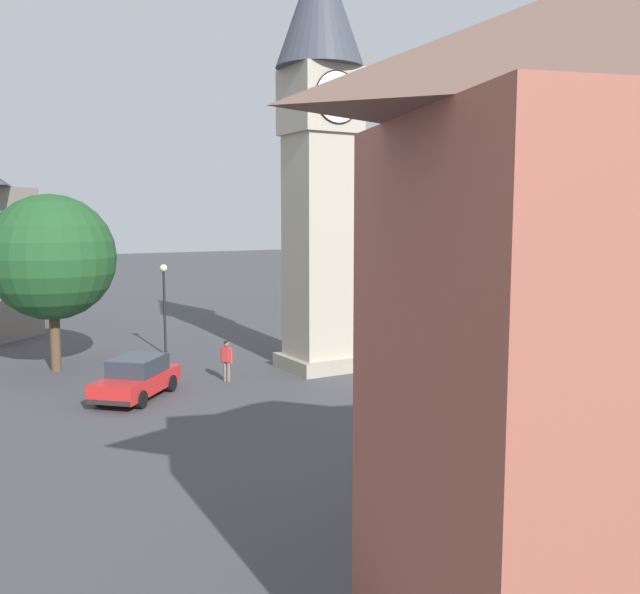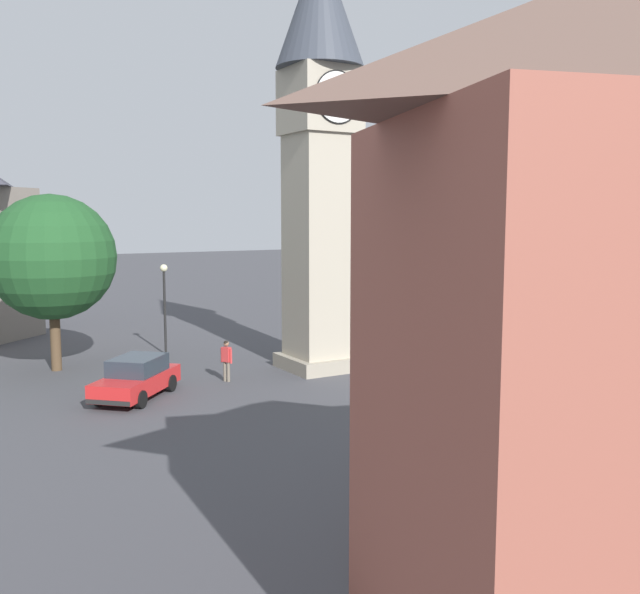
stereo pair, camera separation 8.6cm
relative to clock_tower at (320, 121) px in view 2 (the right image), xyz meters
The scene contains 8 objects.
ground_plane 10.71m from the clock_tower, 96.65° to the right, with size 200.00×200.00×0.00m, color #424247.
clock_tower is the anchor object (origin of this frame).
car_blue_kerb 15.88m from the clock_tower, ahead, with size 4.41×3.54×1.53m.
car_silver_kerb 13.06m from the clock_tower, behind, with size 4.05×4.17×1.53m.
car_red_corner 15.75m from the clock_tower, 44.02° to the right, with size 4.19×1.93×1.53m.
pedestrian 10.70m from the clock_tower, behind, with size 0.37×0.50×1.69m.
tree 12.89m from the clock_tower, 151.58° to the left, with size 5.40×5.40×7.66m.
lamp_post 11.21m from the clock_tower, 127.11° to the left, with size 0.36×0.36×4.40m.
Camera 2 is at (-15.33, -26.19, 6.70)m, focal length 39.21 mm.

